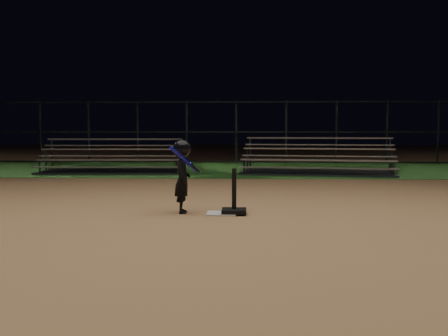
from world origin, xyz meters
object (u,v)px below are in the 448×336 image
home_plate (221,213)px  batting_tee (234,205)px  child_batter (182,174)px  bleacher_right (317,166)px  bleacher_left (112,166)px

home_plate → batting_tee: size_ratio=0.65×
child_batter → bleacher_right: 8.26m
batting_tee → bleacher_right: 8.06m
home_plate → batting_tee: batting_tee is taller
home_plate → child_batter: (-0.62, 0.09, 0.61)m
home_plate → bleacher_right: (2.54, 7.72, 0.21)m
bleacher_left → child_batter: bearing=-71.3°
home_plate → bleacher_right: 8.13m
batting_tee → home_plate: bearing=179.4°
home_plate → bleacher_left: (-3.77, 7.98, 0.20)m
child_batter → bleacher_right: bearing=-30.9°
child_batter → bleacher_right: (3.15, 7.62, -0.39)m
child_batter → bleacher_left: 8.51m
bleacher_left → bleacher_right: bleacher_right is taller
batting_tee → bleacher_right: (2.34, 7.72, 0.08)m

